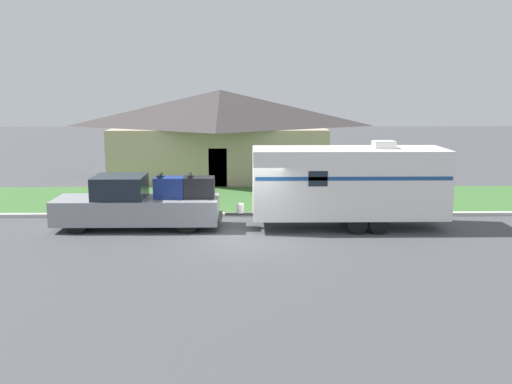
# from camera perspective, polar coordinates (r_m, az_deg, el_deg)

# --- Properties ---
(ground_plane) EXTENTS (120.00, 120.00, 0.00)m
(ground_plane) POSITION_cam_1_polar(r_m,az_deg,el_deg) (20.44, -0.60, -4.77)
(ground_plane) COLOR #47474C
(curb_strip) EXTENTS (80.00, 0.30, 0.14)m
(curb_strip) POSITION_cam_1_polar(r_m,az_deg,el_deg) (24.06, -0.65, -2.27)
(curb_strip) COLOR beige
(curb_strip) RESTS_ON ground_plane
(lawn_strip) EXTENTS (80.00, 7.00, 0.03)m
(lawn_strip) POSITION_cam_1_polar(r_m,az_deg,el_deg) (27.64, -0.69, -0.72)
(lawn_strip) COLOR #3D6B33
(lawn_strip) RESTS_ON ground_plane
(house_across_street) EXTENTS (13.17, 8.23, 5.22)m
(house_across_street) POSITION_cam_1_polar(r_m,az_deg,el_deg) (34.74, -3.57, 6.03)
(house_across_street) COLOR tan
(house_across_street) RESTS_ON ground_plane
(pickup_truck) EXTENTS (6.36, 1.98, 2.11)m
(pickup_truck) POSITION_cam_1_polar(r_m,az_deg,el_deg) (22.34, -11.65, -1.20)
(pickup_truck) COLOR black
(pickup_truck) RESTS_ON ground_plane
(travel_trailer) EXTENTS (8.41, 2.43, 3.36)m
(travel_trailer) POSITION_cam_1_polar(r_m,az_deg,el_deg) (22.15, 9.23, 0.97)
(travel_trailer) COLOR black
(travel_trailer) RESTS_ON ground_plane
(mailbox) EXTENTS (0.48, 0.20, 1.29)m
(mailbox) POSITION_cam_1_polar(r_m,az_deg,el_deg) (25.69, 16.45, 0.21)
(mailbox) COLOR brown
(mailbox) RESTS_ON ground_plane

